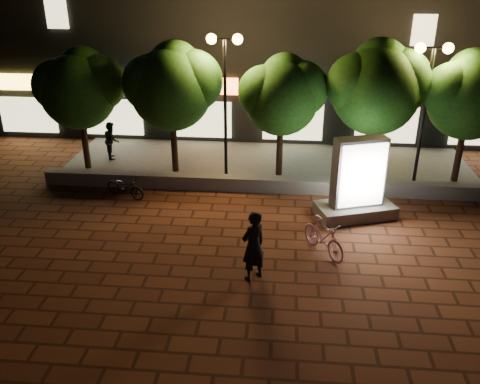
# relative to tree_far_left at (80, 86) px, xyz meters

# --- Properties ---
(ground) EXTENTS (80.00, 80.00, 0.00)m
(ground) POSITION_rel_tree_far_left_xyz_m (6.95, -5.46, -3.29)
(ground) COLOR #5C2F1D
(ground) RESTS_ON ground
(retaining_wall) EXTENTS (16.00, 0.45, 0.50)m
(retaining_wall) POSITION_rel_tree_far_left_xyz_m (6.95, -1.46, -3.04)
(retaining_wall) COLOR slate
(retaining_wall) RESTS_ON ground
(sidewalk) EXTENTS (16.00, 5.00, 0.08)m
(sidewalk) POSITION_rel_tree_far_left_xyz_m (6.95, 1.04, -3.25)
(sidewalk) COLOR slate
(sidewalk) RESTS_ON ground
(building_block) EXTENTS (28.00, 8.12, 11.30)m
(building_block) POSITION_rel_tree_far_left_xyz_m (6.94, 7.53, 1.70)
(building_block) COLOR black
(building_block) RESTS_ON ground
(tree_far_left) EXTENTS (3.36, 2.80, 4.63)m
(tree_far_left) POSITION_rel_tree_far_left_xyz_m (0.00, 0.00, 0.00)
(tree_far_left) COLOR black
(tree_far_left) RESTS_ON sidewalk
(tree_left) EXTENTS (3.60, 3.00, 4.89)m
(tree_left) POSITION_rel_tree_far_left_xyz_m (3.50, 0.00, 0.15)
(tree_left) COLOR black
(tree_left) RESTS_ON sidewalk
(tree_mid) EXTENTS (3.24, 2.70, 4.50)m
(tree_mid) POSITION_rel_tree_far_left_xyz_m (7.50, -0.00, -0.08)
(tree_mid) COLOR black
(tree_mid) RESTS_ON sidewalk
(tree_right) EXTENTS (3.72, 3.10, 5.07)m
(tree_right) POSITION_rel_tree_far_left_xyz_m (10.80, 0.00, 0.27)
(tree_right) COLOR black
(tree_right) RESTS_ON sidewalk
(tree_far_right) EXTENTS (3.48, 2.90, 4.76)m
(tree_far_right) POSITION_rel_tree_far_left_xyz_m (14.00, 0.00, 0.08)
(tree_far_right) COLOR black
(tree_far_right) RESTS_ON sidewalk
(street_lamp_left) EXTENTS (1.26, 0.36, 5.18)m
(street_lamp_left) POSITION_rel_tree_far_left_xyz_m (5.45, -0.26, 0.74)
(street_lamp_left) COLOR black
(street_lamp_left) RESTS_ON sidewalk
(street_lamp_right) EXTENTS (1.26, 0.36, 4.98)m
(street_lamp_right) POSITION_rel_tree_far_left_xyz_m (12.45, -0.26, 0.60)
(street_lamp_right) COLOR black
(street_lamp_right) RESTS_ON sidewalk
(ad_kiosk) EXTENTS (2.70, 1.93, 2.64)m
(ad_kiosk) POSITION_rel_tree_far_left_xyz_m (9.96, -3.17, -2.23)
(ad_kiosk) COLOR slate
(ad_kiosk) RESTS_ON ground
(scooter_pink) EXTENTS (1.41, 1.73, 1.06)m
(scooter_pink) POSITION_rel_tree_far_left_xyz_m (8.81, -5.59, -2.76)
(scooter_pink) COLOR #EB9FC2
(scooter_pink) RESTS_ON ground
(rider) EXTENTS (0.83, 0.81, 1.92)m
(rider) POSITION_rel_tree_far_left_xyz_m (6.94, -6.98, -2.33)
(rider) COLOR black
(rider) RESTS_ON ground
(scooter_parked) EXTENTS (1.63, 1.06, 0.81)m
(scooter_parked) POSITION_rel_tree_far_left_xyz_m (2.19, -2.46, -2.89)
(scooter_parked) COLOR black
(scooter_parked) RESTS_ON ground
(pedestrian) EXTENTS (0.81, 0.90, 1.52)m
(pedestrian) POSITION_rel_tree_far_left_xyz_m (0.59, 1.10, -2.45)
(pedestrian) COLOR black
(pedestrian) RESTS_ON sidewalk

